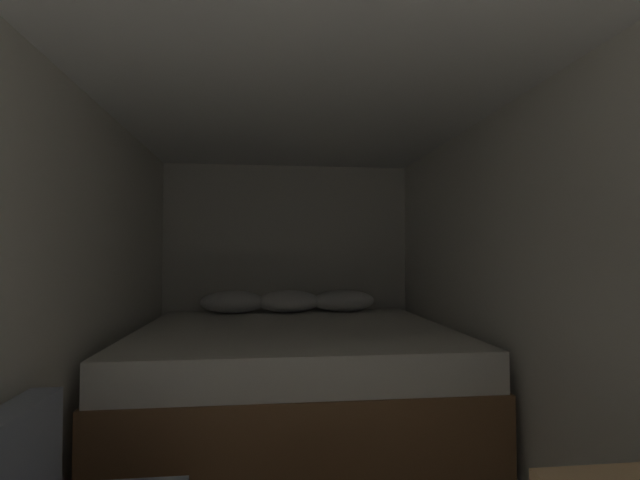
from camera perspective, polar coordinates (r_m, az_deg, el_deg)
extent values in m
cube|color=silver|center=(4.35, -4.07, -4.13)|extent=(2.37, 0.05, 2.03)
cube|color=silver|center=(2.22, -32.46, -5.94)|extent=(0.05, 4.64, 2.03)
cube|color=silver|center=(2.42, 27.59, -5.67)|extent=(0.05, 4.64, 2.03)
cube|color=white|center=(2.19, -1.00, 21.55)|extent=(2.37, 4.64, 0.05)
cube|color=brown|center=(3.40, -3.23, -18.15)|extent=(2.15, 2.02, 0.46)
cube|color=white|center=(3.32, -3.22, -12.49)|extent=(2.11, 1.98, 0.22)
ellipsoid|color=white|center=(4.08, -10.75, -7.55)|extent=(0.55, 0.34, 0.19)
ellipsoid|color=white|center=(4.12, 2.89, -7.52)|extent=(0.55, 0.34, 0.19)
ellipsoid|color=white|center=(4.07, -3.89, -7.59)|extent=(0.55, 0.34, 0.19)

